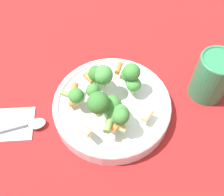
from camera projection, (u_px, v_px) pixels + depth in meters
ground_plane at (112, 111)px, 0.58m from camera, size 3.00×3.00×0.00m
bowl at (112, 106)px, 0.57m from camera, size 0.25×0.25×0.04m
pasta_salad at (108, 93)px, 0.51m from camera, size 0.18×0.17×0.09m
cup at (212, 76)px, 0.56m from camera, size 0.08×0.08×0.11m
napkin at (4, 124)px, 0.56m from camera, size 0.10×0.14×0.01m
spoon at (15, 128)px, 0.55m from camera, size 0.03×0.20×0.01m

